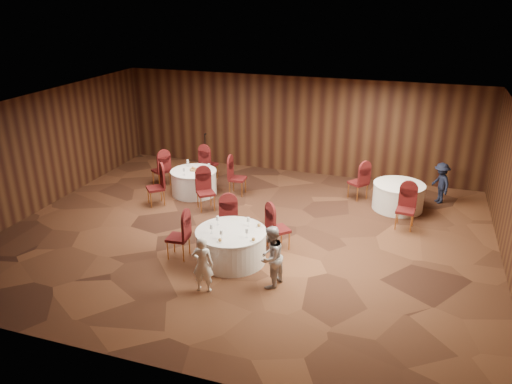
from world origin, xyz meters
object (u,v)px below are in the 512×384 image
(man_c, at_px, (441,183))
(table_main, at_px, (231,245))
(woman_b, at_px, (271,257))
(mic_stand, at_px, (206,165))
(table_left, at_px, (194,182))
(table_right, at_px, (398,196))
(woman_a, at_px, (203,264))

(man_c, bearing_deg, table_main, -69.88)
(table_main, height_order, woman_b, woman_b)
(mic_stand, bearing_deg, man_c, 1.30)
(table_left, distance_m, mic_stand, 1.50)
(table_left, bearing_deg, woman_b, -48.41)
(table_left, distance_m, man_c, 7.21)
(table_left, height_order, woman_b, woman_b)
(table_left, bearing_deg, man_c, 13.15)
(table_right, bearing_deg, table_left, -172.26)
(table_left, height_order, man_c, man_c)
(mic_stand, bearing_deg, table_left, -80.15)
(table_left, height_order, table_right, same)
(woman_a, bearing_deg, man_c, -133.72)
(table_left, bearing_deg, mic_stand, 99.85)
(table_left, distance_m, table_right, 5.96)
(table_left, xyz_separation_m, woman_a, (2.42, -4.74, 0.23))
(table_main, relative_size, woman_a, 1.32)
(table_left, distance_m, woman_b, 5.53)
(woman_a, bearing_deg, woman_b, -161.80)
(table_left, distance_m, woman_a, 5.33)
(woman_b, relative_size, man_c, 1.12)
(woman_b, bearing_deg, table_right, 168.43)
(table_main, distance_m, table_left, 4.23)
(woman_b, bearing_deg, woman_a, -50.95)
(table_right, bearing_deg, table_main, -128.90)
(woman_a, height_order, man_c, woman_a)
(table_left, relative_size, table_right, 0.96)
(woman_a, relative_size, man_c, 1.01)
(woman_a, bearing_deg, table_main, -101.93)
(woman_a, bearing_deg, table_left, -70.92)
(woman_b, bearing_deg, table_main, -109.37)
(table_main, distance_m, woman_a, 1.36)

